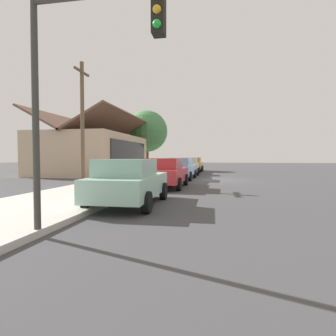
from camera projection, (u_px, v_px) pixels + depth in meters
ground_plane at (217, 180)px, 20.12m from camera, size 120.00×120.00×0.00m
sidewalk_curb at (142, 178)px, 21.12m from camera, size 60.00×4.20×0.16m
car_seafoam at (129, 182)px, 9.59m from camera, size 4.45×2.12×1.59m
car_cherry at (166, 173)px, 15.06m from camera, size 4.44×2.09×1.59m
car_skyblue at (180, 168)px, 20.69m from camera, size 4.84×2.18×1.59m
car_ivory at (188, 166)px, 26.22m from camera, size 4.43×2.11×1.59m
car_mustard at (194, 164)px, 31.60m from camera, size 4.68×1.94×1.59m
storefront_building at (95, 153)px, 27.75m from camera, size 13.14×7.58×5.86m
shade_tree at (147, 131)px, 35.40m from camera, size 5.22×5.22×7.52m
traffic_light_main at (82, 65)px, 5.52m from camera, size 0.37×2.79×5.20m
utility_pole_wooden at (82, 120)px, 17.29m from camera, size 1.80×0.24×7.50m
fire_hydrant_red at (150, 175)px, 17.81m from camera, size 0.22×0.22×0.71m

